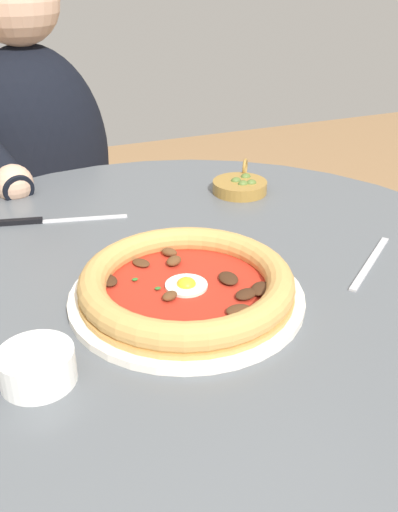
# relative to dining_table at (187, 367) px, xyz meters

# --- Properties ---
(dining_table) EXTENTS (1.00, 1.00, 0.76)m
(dining_table) POSITION_rel_dining_table_xyz_m (0.00, 0.00, 0.00)
(dining_table) COLOR #565B60
(dining_table) RESTS_ON ground
(pizza_on_plate) EXTENTS (0.30, 0.30, 0.05)m
(pizza_on_plate) POSITION_rel_dining_table_xyz_m (-0.02, -0.05, 0.17)
(pizza_on_plate) COLOR white
(pizza_on_plate) RESTS_ON dining_table
(steak_knife) EXTENTS (0.21, 0.06, 0.01)m
(steak_knife) POSITION_rel_dining_table_xyz_m (-0.15, 0.26, 0.15)
(steak_knife) COLOR silver
(steak_knife) RESTS_ON dining_table
(ramekin_capers) EXTENTS (0.08, 0.08, 0.04)m
(ramekin_capers) POSITION_rel_dining_table_xyz_m (-0.22, -0.13, 0.17)
(ramekin_capers) COLOR white
(ramekin_capers) RESTS_ON dining_table
(olive_pan) EXTENTS (0.10, 0.11, 0.05)m
(olive_pan) POSITION_rel_dining_table_xyz_m (0.21, 0.26, 0.16)
(olive_pan) COLOR olive
(olive_pan) RESTS_ON dining_table
(fork_utensil) EXTENTS (0.14, 0.11, 0.00)m
(fork_utensil) POSITION_rel_dining_table_xyz_m (0.26, -0.06, 0.15)
(fork_utensil) COLOR #BCBCC1
(fork_utensil) RESTS_ON dining_table
(diner_person) EXTENTS (0.37, 0.52, 1.15)m
(diner_person) POSITION_rel_dining_table_xyz_m (-0.10, 0.73, -0.10)
(diner_person) COLOR #282833
(diner_person) RESTS_ON ground
(cafe_chair_diner) EXTENTS (0.46, 0.46, 0.88)m
(cafe_chair_diner) POSITION_rel_dining_table_xyz_m (-0.11, 0.87, -0.07)
(cafe_chair_diner) COLOR #504A45
(cafe_chair_diner) RESTS_ON ground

